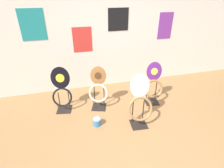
# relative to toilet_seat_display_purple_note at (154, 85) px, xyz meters

# --- Properties ---
(ground_plane) EXTENTS (14.00, 14.00, 0.00)m
(ground_plane) POSITION_rel_toilet_seat_display_purple_note_xyz_m (-0.75, -1.35, -0.40)
(ground_plane) COLOR #A37547
(wall_back) EXTENTS (8.00, 0.07, 2.60)m
(wall_back) POSITION_rel_toilet_seat_display_purple_note_xyz_m (-0.75, 1.05, 0.90)
(wall_back) COLOR silver
(wall_back) RESTS_ON ground_plane
(toilet_seat_display_purple_note) EXTENTS (0.41, 0.32, 0.89)m
(toilet_seat_display_purple_note) POSITION_rel_toilet_seat_display_purple_note_xyz_m (0.00, 0.00, 0.00)
(toilet_seat_display_purple_note) COLOR black
(toilet_seat_display_purple_note) RESTS_ON ground_plane
(toilet_seat_display_jazz_black) EXTENTS (0.40, 0.33, 0.90)m
(toilet_seat_display_jazz_black) POSITION_rel_toilet_seat_display_purple_note_xyz_m (-1.83, 0.21, 0.02)
(toilet_seat_display_jazz_black) COLOR black
(toilet_seat_display_jazz_black) RESTS_ON ground_plane
(toilet_seat_display_woodgrain) EXTENTS (0.41, 0.35, 0.88)m
(toilet_seat_display_woodgrain) POSITION_rel_toilet_seat_display_purple_note_xyz_m (-1.13, 0.11, 0.01)
(toilet_seat_display_woodgrain) COLOR black
(toilet_seat_display_woodgrain) RESTS_ON ground_plane
(toilet_seat_display_white_plain) EXTENTS (0.45, 0.33, 0.94)m
(toilet_seat_display_white_plain) POSITION_rel_toilet_seat_display_purple_note_xyz_m (-0.55, -0.58, 0.03)
(toilet_seat_display_white_plain) COLOR black
(toilet_seat_display_white_plain) RESTS_ON ground_plane
(paint_can) EXTENTS (0.15, 0.15, 0.14)m
(paint_can) POSITION_rel_toilet_seat_display_purple_note_xyz_m (-1.27, -0.41, -0.33)
(paint_can) COLOR teal
(paint_can) RESTS_ON ground_plane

